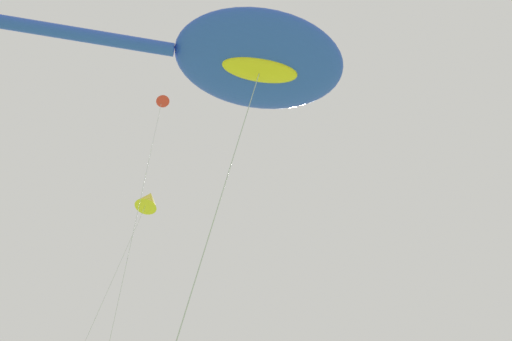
# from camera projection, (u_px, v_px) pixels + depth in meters

# --- Properties ---
(big_show_kite) EXTENTS (5.71, 11.89, 17.03)m
(big_show_kite) POSITION_uv_depth(u_px,v_px,m) (251.00, 60.00, 16.46)
(big_show_kite) COLOR blue
(big_show_kite) RESTS_ON ground
(small_kite_diamond_red) EXTENTS (2.31, 1.14, 26.42)m
(small_kite_diamond_red) POSITION_uv_depth(u_px,v_px,m) (162.00, 102.00, 28.71)
(small_kite_diamond_red) COLOR red
(small_kite_diamond_red) RESTS_ON ground
(small_kite_stunt_black) EXTENTS (3.99, 2.79, 23.39)m
(small_kite_stunt_black) POSITION_uv_depth(u_px,v_px,m) (148.00, 200.00, 29.56)
(small_kite_stunt_black) COLOR yellow
(small_kite_stunt_black) RESTS_ON ground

